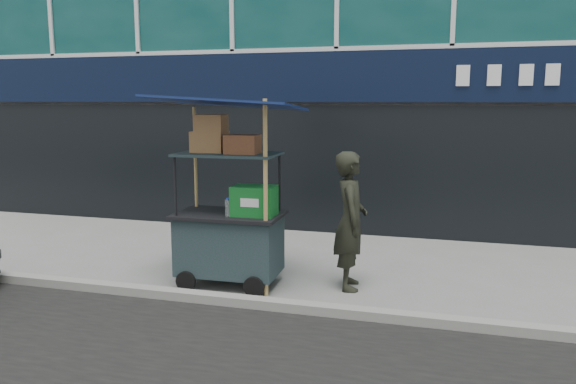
% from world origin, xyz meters
% --- Properties ---
extents(ground, '(80.00, 80.00, 0.00)m').
position_xyz_m(ground, '(0.00, 0.00, 0.00)').
color(ground, slate).
rests_on(ground, ground).
extents(curb, '(80.00, 0.18, 0.12)m').
position_xyz_m(curb, '(0.00, -0.20, 0.06)').
color(curb, gray).
rests_on(curb, ground).
extents(vendor_cart, '(1.93, 1.38, 2.56)m').
position_xyz_m(vendor_cart, '(-0.77, 0.54, 0.90)').
color(vendor_cart, '#19292C').
rests_on(vendor_cart, ground).
extents(vendor_man, '(0.56, 0.74, 1.83)m').
position_xyz_m(vendor_man, '(0.80, 0.85, 0.92)').
color(vendor_man, black).
rests_on(vendor_man, ground).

